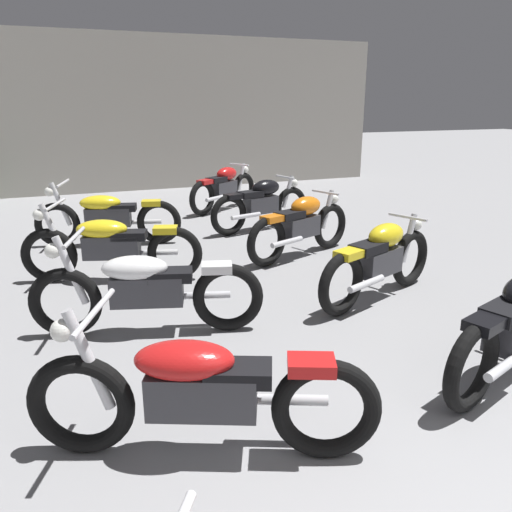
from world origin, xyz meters
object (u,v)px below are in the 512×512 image
object	(u,v)px
motorcycle_left_row_2	(146,288)
motorcycle_left_row_4	(107,216)
motorcycle_left_row_1	(200,390)
motorcycle_right_row_4	(262,203)
motorcycle_left_row_3	(111,245)
motorcycle_right_row_3	(301,225)
motorcycle_right_row_5	(224,187)
motorcycle_right_row_2	(380,259)

from	to	relation	value
motorcycle_left_row_2	motorcycle_left_row_4	bearing A→B (deg)	90.18
motorcycle_left_row_1	motorcycle_left_row_4	bearing A→B (deg)	90.20
motorcycle_left_row_4	motorcycle_right_row_4	xyz separation A→B (m)	(2.52, 0.03, 0.01)
motorcycle_right_row_4	motorcycle_left_row_3	bearing A→B (deg)	-147.11
motorcycle_left_row_4	motorcycle_right_row_3	xyz separation A→B (m)	(2.45, -1.61, 0.01)
motorcycle_right_row_5	motorcycle_left_row_4	bearing A→B (deg)	-143.21
motorcycle_left_row_2	motorcycle_right_row_5	bearing A→B (deg)	64.69
motorcycle_left_row_2	motorcycle_right_row_3	xyz separation A→B (m)	(2.44, 1.70, 0.01)
motorcycle_left_row_1	motorcycle_right_row_4	distance (m)	5.78
motorcycle_right_row_2	motorcycle_right_row_3	xyz separation A→B (m)	(-0.09, 1.76, 0.00)
motorcycle_left_row_1	motorcycle_left_row_2	size ratio (longest dim) A/B	0.96
motorcycle_right_row_2	motorcycle_right_row_5	distance (m)	5.19
motorcycle_left_row_2	motorcycle_right_row_2	size ratio (longest dim) A/B	1.13
motorcycle_right_row_2	motorcycle_right_row_4	size ratio (longest dim) A/B	0.97
motorcycle_left_row_1	motorcycle_right_row_5	world-z (taller)	motorcycle_left_row_1
motorcycle_left_row_1	motorcycle_right_row_5	xyz separation A→B (m)	(2.42, 7.00, 0.01)
motorcycle_left_row_3	motorcycle_left_row_4	size ratio (longest dim) A/B	0.99
motorcycle_left_row_1	motorcycle_right_row_3	bearing A→B (deg)	55.73
motorcycle_left_row_3	motorcycle_right_row_3	size ratio (longest dim) A/B	1.12
motorcycle_left_row_3	motorcycle_right_row_4	distance (m)	3.16
motorcycle_left_row_4	motorcycle_right_row_5	world-z (taller)	motorcycle_left_row_4
motorcycle_right_row_3	motorcycle_left_row_3	bearing A→B (deg)	-178.28
motorcycle_left_row_4	motorcycle_right_row_2	distance (m)	4.22
motorcycle_left_row_1	motorcycle_left_row_3	bearing A→B (deg)	92.47
motorcycle_left_row_2	motorcycle_left_row_4	xyz separation A→B (m)	(-0.01, 3.31, 0.00)
motorcycle_right_row_4	motorcycle_right_row_5	world-z (taller)	same
motorcycle_left_row_4	motorcycle_right_row_3	size ratio (longest dim) A/B	1.13
motorcycle_left_row_3	motorcycle_right_row_2	distance (m)	3.16
motorcycle_right_row_3	motorcycle_right_row_5	distance (m)	3.43
motorcycle_right_row_2	motorcycle_right_row_3	distance (m)	1.76
motorcycle_left_row_2	motorcycle_left_row_3	xyz separation A→B (m)	(-0.14, 1.62, 0.00)
motorcycle_left_row_1	motorcycle_right_row_3	size ratio (longest dim) A/B	1.09
motorcycle_left_row_3	motorcycle_right_row_2	bearing A→B (deg)	-32.14
motorcycle_left_row_2	motorcycle_right_row_2	bearing A→B (deg)	-1.26
motorcycle_left_row_2	motorcycle_left_row_4	distance (m)	3.31
motorcycle_left_row_1	motorcycle_right_row_5	size ratio (longest dim) A/B	1.19
motorcycle_right_row_5	motorcycle_right_row_4	bearing A→B (deg)	-87.40
motorcycle_left_row_4	motorcycle_right_row_5	xyz separation A→B (m)	(2.44, 1.82, 0.01)
motorcycle_right_row_2	motorcycle_right_row_4	xyz separation A→B (m)	(-0.02, 3.39, 0.00)
motorcycle_right_row_2	motorcycle_right_row_5	size ratio (longest dim) A/B	1.09
motorcycle_left_row_4	motorcycle_right_row_4	world-z (taller)	motorcycle_left_row_4
motorcycle_left_row_2	motorcycle_right_row_4	world-z (taller)	motorcycle_left_row_2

